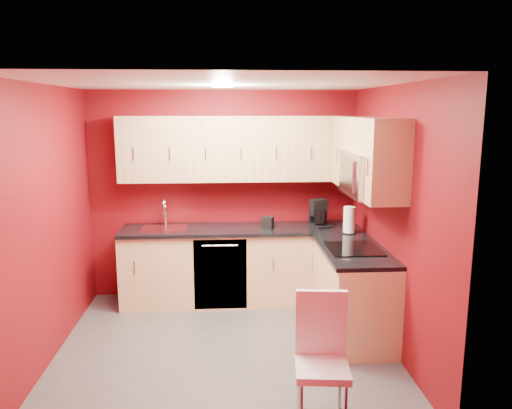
{
  "coord_description": "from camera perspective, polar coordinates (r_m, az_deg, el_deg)",
  "views": [
    {
      "loc": [
        0.0,
        -4.5,
        2.28
      ],
      "look_at": [
        0.33,
        0.55,
        1.31
      ],
      "focal_mm": 35.0,
      "sensor_mm": 36.0,
      "label": 1
    }
  ],
  "objects": [
    {
      "name": "downlight",
      "position": [
        4.81,
        -3.86,
        13.31
      ],
      "size": [
        0.2,
        0.2,
        0.01
      ],
      "primitive_type": "cylinder",
      "color": "white",
      "rests_on": "ceiling"
    },
    {
      "name": "dining_chair",
      "position": [
        3.82,
        7.58,
        -17.33
      ],
      "size": [
        0.43,
        0.44,
        0.95
      ],
      "primitive_type": null,
      "rotation": [
        0.0,
        0.0,
        -0.11
      ],
      "color": "white",
      "rests_on": "floor"
    },
    {
      "name": "cooktop",
      "position": [
        5.06,
        11.09,
        -4.97
      ],
      "size": [
        0.5,
        0.55,
        0.01
      ],
      "primitive_type": "cube",
      "color": "black",
      "rests_on": "countertop_right"
    },
    {
      "name": "paper_towel",
      "position": [
        5.66,
        10.6,
        -1.75
      ],
      "size": [
        0.18,
        0.18,
        0.3
      ],
      "primitive_type": null,
      "rotation": [
        0.0,
        0.0,
        -0.05
      ],
      "color": "white",
      "rests_on": "countertop_right"
    },
    {
      "name": "wall_back",
      "position": [
        6.09,
        -3.7,
        1.12
      ],
      "size": [
        3.2,
        0.0,
        3.2
      ],
      "primitive_type": "plane",
      "rotation": [
        1.57,
        0.0,
        0.0
      ],
      "color": "maroon",
      "rests_on": "floor"
    },
    {
      "name": "countertop_right",
      "position": [
        5.1,
        11.04,
        -5.14
      ],
      "size": [
        0.63,
        1.27,
        0.04
      ],
      "primitive_type": "cube",
      "color": "black",
      "rests_on": "base_cabinets_right"
    },
    {
      "name": "wall_left",
      "position": [
        4.89,
        -22.79,
        -2.14
      ],
      "size": [
        0.0,
        3.0,
        3.0
      ],
      "primitive_type": "plane",
      "rotation": [
        1.57,
        0.0,
        1.57
      ],
      "color": "maroon",
      "rests_on": "floor"
    },
    {
      "name": "upper_cabinets_back",
      "position": [
        5.85,
        -1.79,
        6.41
      ],
      "size": [
        2.8,
        0.35,
        0.75
      ],
      "primitive_type": "cube",
      "color": "tan",
      "rests_on": "wall_back"
    },
    {
      "name": "wall_right",
      "position": [
        4.88,
        15.46,
        -1.68
      ],
      "size": [
        0.0,
        3.0,
        3.0
      ],
      "primitive_type": "plane",
      "rotation": [
        1.57,
        0.0,
        -1.57
      ],
      "color": "maroon",
      "rests_on": "floor"
    },
    {
      "name": "dishwasher_front",
      "position": [
        5.72,
        -4.09,
        -7.97
      ],
      "size": [
        0.6,
        0.02,
        0.82
      ],
      "primitive_type": "cube",
      "color": "black",
      "rests_on": "base_cabinets_back"
    },
    {
      "name": "microwave",
      "position": [
        4.94,
        12.68,
        3.42
      ],
      "size": [
        0.42,
        0.76,
        0.42
      ],
      "color": "silver",
      "rests_on": "upper_cabinets_right"
    },
    {
      "name": "coffee_maker",
      "position": [
        5.9,
        7.42,
        -1.05
      ],
      "size": [
        0.27,
        0.31,
        0.32
      ],
      "primitive_type": null,
      "rotation": [
        0.0,
        0.0,
        0.35
      ],
      "color": "black",
      "rests_on": "countertop_back"
    },
    {
      "name": "wall_front",
      "position": [
        3.17,
        -3.6,
        -8.06
      ],
      "size": [
        3.2,
        0.0,
        3.2
      ],
      "primitive_type": "plane",
      "rotation": [
        -1.57,
        0.0,
        0.0
      ],
      "color": "maroon",
      "rests_on": "floor"
    },
    {
      "name": "sink",
      "position": [
        5.9,
        -10.48,
        -2.39
      ],
      "size": [
        0.52,
        0.42,
        0.35
      ],
      "color": "silver",
      "rests_on": "countertop_back"
    },
    {
      "name": "napkin_holder",
      "position": [
        5.81,
        1.34,
        -2.07
      ],
      "size": [
        0.16,
        0.16,
        0.13
      ],
      "primitive_type": null,
      "rotation": [
        0.0,
        0.0,
        -0.35
      ],
      "color": "black",
      "rests_on": "countertop_back"
    },
    {
      "name": "base_cabinets_right",
      "position": [
        5.26,
        10.97,
        -9.86
      ],
      "size": [
        0.6,
        1.3,
        0.87
      ],
      "primitive_type": "cube",
      "color": "#E6C483",
      "rests_on": "floor"
    },
    {
      "name": "ceiling",
      "position": [
        4.51,
        -3.86,
        13.67
      ],
      "size": [
        3.2,
        3.2,
        0.0
      ],
      "primitive_type": "plane",
      "rotation": [
        3.14,
        0.0,
        0.0
      ],
      "color": "white",
      "rests_on": "wall_back"
    },
    {
      "name": "countertop_back",
      "position": [
        5.86,
        -1.69,
        -2.85
      ],
      "size": [
        2.8,
        0.63,
        0.04
      ],
      "primitive_type": "cube",
      "color": "black",
      "rests_on": "base_cabinets_back"
    },
    {
      "name": "base_cabinets_back",
      "position": [
        5.99,
        -1.67,
        -7.05
      ],
      "size": [
        2.8,
        0.6,
        0.87
      ],
      "primitive_type": "cube",
      "color": "#E6C483",
      "rests_on": "floor"
    },
    {
      "name": "upper_cabinets_right",
      "position": [
        5.16,
        12.37,
        6.27
      ],
      "size": [
        0.35,
        1.55,
        0.75
      ],
      "color": "tan",
      "rests_on": "wall_right"
    },
    {
      "name": "floor",
      "position": [
        5.04,
        -3.49,
        -16.0
      ],
      "size": [
        3.2,
        3.2,
        0.0
      ],
      "primitive_type": "plane",
      "color": "#4E4B49",
      "rests_on": "ground"
    }
  ]
}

